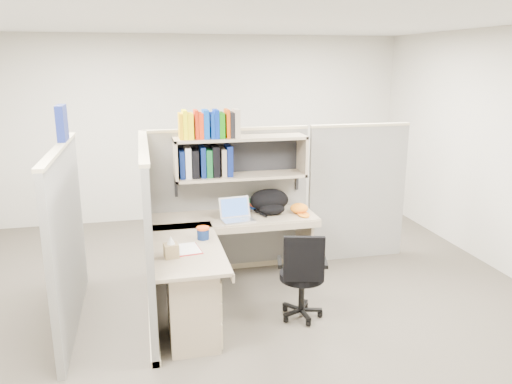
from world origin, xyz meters
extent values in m
plane|color=#38322B|center=(0.00, 0.00, 0.00)|extent=(6.00, 6.00, 0.00)
plane|color=#B8B3A6|center=(0.00, 3.00, 1.35)|extent=(6.00, 0.00, 6.00)
plane|color=#B8B3A6|center=(0.00, -3.00, 1.35)|extent=(6.00, 0.00, 6.00)
plane|color=silver|center=(0.00, 0.00, 2.70)|extent=(6.00, 6.00, 0.00)
cube|color=slate|center=(0.00, 0.90, 0.80)|extent=(1.80, 0.06, 1.60)
cube|color=tan|center=(0.00, 0.90, 1.61)|extent=(1.80, 0.08, 0.03)
cube|color=slate|center=(-0.90, 0.00, 0.80)|extent=(0.06, 1.80, 1.60)
cube|color=tan|center=(-0.90, 0.00, 1.61)|extent=(0.08, 1.80, 0.03)
cube|color=slate|center=(-1.60, 0.00, 0.80)|extent=(0.06, 1.80, 1.60)
cube|color=slate|center=(1.55, 0.90, 0.80)|extent=(1.20, 0.06, 1.60)
cube|color=navy|center=(-1.60, 0.35, 1.79)|extent=(0.07, 0.27, 0.32)
cube|color=white|center=(-0.87, 0.15, 1.20)|extent=(0.00, 0.21, 0.28)
cube|color=gray|center=(0.10, 0.70, 1.55)|extent=(1.40, 0.34, 0.03)
cube|color=gray|center=(0.10, 0.70, 1.14)|extent=(1.40, 0.34, 0.03)
cube|color=gray|center=(-0.58, 0.70, 1.34)|extent=(0.03, 0.34, 0.44)
cube|color=gray|center=(0.78, 0.70, 1.34)|extent=(0.03, 0.34, 0.44)
cube|color=black|center=(0.10, 0.86, 1.34)|extent=(1.38, 0.01, 0.41)
cube|color=#DC9E04|center=(-0.52, 0.68, 1.69)|extent=(0.03, 0.20, 0.26)
cube|color=#FFF205|center=(-0.48, 0.68, 1.71)|extent=(0.05, 0.20, 0.29)
cube|color=#FFDC05|center=(-0.42, 0.68, 1.69)|extent=(0.06, 0.20, 0.26)
cube|color=#B02007|center=(-0.36, 0.68, 1.71)|extent=(0.04, 0.20, 0.29)
cube|color=red|center=(-0.32, 0.68, 1.69)|extent=(0.05, 0.20, 0.26)
cube|color=#053EAA|center=(-0.27, 0.68, 1.71)|extent=(0.06, 0.20, 0.29)
cube|color=#042C92|center=(-0.20, 0.68, 1.69)|extent=(0.04, 0.20, 0.26)
cube|color=navy|center=(-0.16, 0.68, 1.71)|extent=(0.04, 0.20, 0.29)
cube|color=#116807|center=(-0.11, 0.68, 1.69)|extent=(0.06, 0.20, 0.26)
cube|color=#C53F04|center=(-0.04, 0.68, 1.71)|extent=(0.04, 0.20, 0.29)
cube|color=black|center=(0.00, 0.68, 1.69)|extent=(0.05, 0.20, 0.26)
cube|color=tan|center=(0.05, 0.68, 1.71)|extent=(0.06, 0.20, 0.29)
cube|color=#071547|center=(-0.52, 0.72, 1.30)|extent=(0.05, 0.24, 0.29)
cube|color=#B7B7B7|center=(-0.46, 0.72, 1.31)|extent=(0.06, 0.24, 0.32)
cube|color=black|center=(-0.39, 0.72, 1.30)|extent=(0.07, 0.24, 0.29)
cube|color=#07184C|center=(-0.30, 0.72, 1.31)|extent=(0.05, 0.24, 0.32)
cube|color=#0A4B1D|center=(-0.24, 0.72, 1.30)|extent=(0.06, 0.24, 0.29)
cube|color=black|center=(-0.17, 0.72, 1.31)|extent=(0.07, 0.24, 0.32)
cube|color=gray|center=(-0.09, 0.72, 1.30)|extent=(0.05, 0.24, 0.29)
cube|color=#081652|center=(-0.03, 0.72, 1.31)|extent=(0.06, 0.24, 0.32)
cube|color=gray|center=(0.00, 0.57, 0.71)|extent=(1.74, 0.60, 0.03)
cube|color=gray|center=(-0.57, -0.20, 0.71)|extent=(0.60, 1.34, 0.03)
cube|color=gray|center=(0.00, 0.27, 0.68)|extent=(1.74, 0.02, 0.07)
cube|color=gray|center=(-0.27, -0.20, 0.68)|extent=(0.02, 1.34, 0.07)
cube|color=gray|center=(-0.57, -0.55, 0.34)|extent=(0.40, 0.55, 0.68)
cube|color=tan|center=(-0.36, -0.55, 0.54)|extent=(0.02, 0.50, 0.16)
cube|color=tan|center=(-0.36, -0.55, 0.36)|extent=(0.02, 0.50, 0.16)
cube|color=tan|center=(-0.36, -0.55, 0.14)|extent=(0.02, 0.50, 0.22)
cube|color=#B2B2B7|center=(-0.35, -0.55, 0.54)|extent=(0.01, 0.12, 0.01)
cube|color=gray|center=(0.80, 0.60, 0.35)|extent=(0.03, 0.55, 0.70)
cylinder|color=#0E2151|center=(-0.41, -0.05, 0.78)|extent=(0.11, 0.11, 0.10)
cylinder|color=#F05516|center=(-0.41, -0.05, 0.84)|extent=(0.12, 0.12, 0.02)
ellipsoid|color=#829BB9|center=(0.07, 0.42, 0.75)|extent=(0.10, 0.08, 0.03)
cylinder|color=white|center=(0.00, 0.69, 0.78)|extent=(0.08, 0.08, 0.10)
cylinder|color=black|center=(0.45, -0.38, 0.42)|extent=(0.41, 0.41, 0.06)
cube|color=black|center=(0.41, -0.56, 0.66)|extent=(0.36, 0.13, 0.41)
cylinder|color=black|center=(0.45, -0.38, 0.25)|extent=(0.05, 0.05, 0.36)
cylinder|color=black|center=(0.45, -0.38, 0.04)|extent=(0.39, 0.39, 0.09)
cube|color=black|center=(0.25, -0.33, 0.56)|extent=(0.09, 0.23, 0.04)
cube|color=black|center=(0.65, -0.43, 0.56)|extent=(0.09, 0.23, 0.04)
camera|label=1|loc=(-0.90, -4.41, 2.33)|focal=35.00mm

